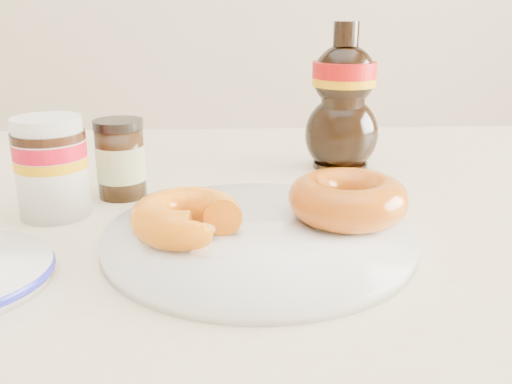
{
  "coord_description": "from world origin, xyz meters",
  "views": [
    {
      "loc": [
        0.04,
        -0.46,
        0.97
      ],
      "look_at": [
        0.06,
        0.08,
        0.79
      ],
      "focal_mm": 40.0,
      "sensor_mm": 36.0,
      "label": 1
    }
  ],
  "objects_px": {
    "plate": "(259,236)",
    "syrup_bottle": "(343,97)",
    "donut_bitten": "(187,217)",
    "donut_whole": "(348,199)",
    "dark_jar": "(121,160)",
    "nutella_jar": "(51,163)",
    "dining_table": "(198,291)"
  },
  "relations": [
    {
      "from": "donut_whole",
      "to": "plate",
      "type": "bearing_deg",
      "value": -163.77
    },
    {
      "from": "donut_bitten",
      "to": "donut_whole",
      "type": "height_order",
      "value": "donut_whole"
    },
    {
      "from": "nutella_jar",
      "to": "syrup_bottle",
      "type": "height_order",
      "value": "syrup_bottle"
    },
    {
      "from": "syrup_bottle",
      "to": "dark_jar",
      "type": "xyz_separation_m",
      "value": [
        -0.28,
        -0.11,
        -0.05
      ]
    },
    {
      "from": "donut_whole",
      "to": "dark_jar",
      "type": "height_order",
      "value": "dark_jar"
    },
    {
      "from": "donut_bitten",
      "to": "dark_jar",
      "type": "relative_size",
      "value": 1.12
    },
    {
      "from": "donut_whole",
      "to": "dark_jar",
      "type": "bearing_deg",
      "value": 152.88
    },
    {
      "from": "dining_table",
      "to": "nutella_jar",
      "type": "height_order",
      "value": "nutella_jar"
    },
    {
      "from": "dining_table",
      "to": "syrup_bottle",
      "type": "relative_size",
      "value": 7.24
    },
    {
      "from": "plate",
      "to": "donut_bitten",
      "type": "distance_m",
      "value": 0.07
    },
    {
      "from": "plate",
      "to": "dark_jar",
      "type": "height_order",
      "value": "dark_jar"
    },
    {
      "from": "syrup_bottle",
      "to": "plate",
      "type": "bearing_deg",
      "value": -116.03
    },
    {
      "from": "dark_jar",
      "to": "donut_whole",
      "type": "bearing_deg",
      "value": -27.12
    },
    {
      "from": "plate",
      "to": "donut_whole",
      "type": "relative_size",
      "value": 2.5
    },
    {
      "from": "donut_whole",
      "to": "syrup_bottle",
      "type": "xyz_separation_m",
      "value": [
        0.04,
        0.23,
        0.06
      ]
    },
    {
      "from": "dark_jar",
      "to": "donut_bitten",
      "type": "bearing_deg",
      "value": -61.5
    },
    {
      "from": "donut_whole",
      "to": "dark_jar",
      "type": "relative_size",
      "value": 1.28
    },
    {
      "from": "plate",
      "to": "syrup_bottle",
      "type": "xyz_separation_m",
      "value": [
        0.13,
        0.26,
        0.09
      ]
    },
    {
      "from": "syrup_bottle",
      "to": "dark_jar",
      "type": "relative_size",
      "value": 2.14
    },
    {
      "from": "dining_table",
      "to": "donut_bitten",
      "type": "distance_m",
      "value": 0.14
    },
    {
      "from": "plate",
      "to": "syrup_bottle",
      "type": "distance_m",
      "value": 0.3
    },
    {
      "from": "dining_table",
      "to": "donut_whole",
      "type": "relative_size",
      "value": 12.09
    },
    {
      "from": "dining_table",
      "to": "nutella_jar",
      "type": "xyz_separation_m",
      "value": [
        -0.15,
        0.02,
        0.14
      ]
    },
    {
      "from": "syrup_bottle",
      "to": "donut_bitten",
      "type": "bearing_deg",
      "value": -125.63
    },
    {
      "from": "plate",
      "to": "donut_bitten",
      "type": "bearing_deg",
      "value": -171.67
    },
    {
      "from": "donut_bitten",
      "to": "dining_table",
      "type": "bearing_deg",
      "value": 89.23
    },
    {
      "from": "donut_bitten",
      "to": "plate",
      "type": "bearing_deg",
      "value": 10.05
    },
    {
      "from": "dining_table",
      "to": "dark_jar",
      "type": "relative_size",
      "value": 15.52
    },
    {
      "from": "plate",
      "to": "nutella_jar",
      "type": "xyz_separation_m",
      "value": [
        -0.21,
        0.09,
        0.05
      ]
    },
    {
      "from": "donut_bitten",
      "to": "donut_whole",
      "type": "bearing_deg",
      "value": 14.64
    },
    {
      "from": "donut_bitten",
      "to": "nutella_jar",
      "type": "distance_m",
      "value": 0.18
    },
    {
      "from": "dining_table",
      "to": "dark_jar",
      "type": "xyz_separation_m",
      "value": [
        -0.09,
        0.08,
        0.13
      ]
    }
  ]
}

